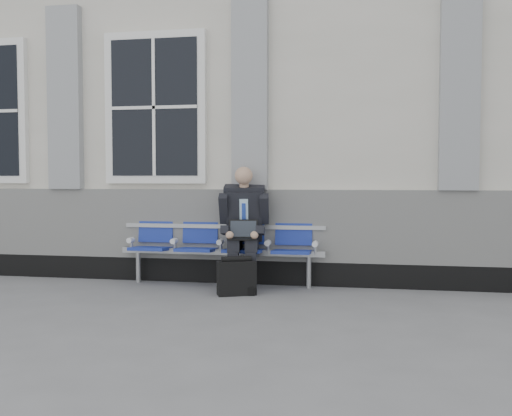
# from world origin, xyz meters

# --- Properties ---
(ground) EXTENTS (70.00, 70.00, 0.00)m
(ground) POSITION_xyz_m (0.00, 0.00, 0.00)
(ground) COLOR slate
(ground) RESTS_ON ground
(station_building) EXTENTS (14.40, 4.40, 4.49)m
(station_building) POSITION_xyz_m (-0.02, 3.47, 2.22)
(station_building) COLOR silver
(station_building) RESTS_ON ground
(bench) EXTENTS (2.60, 0.47, 0.91)m
(bench) POSITION_xyz_m (1.26, 1.32, 0.55)
(bench) COLOR #9EA0A3
(bench) RESTS_ON ground
(businessman) EXTENTS (0.63, 0.85, 1.48)m
(businessman) POSITION_xyz_m (1.57, 1.19, 0.79)
(businessman) COLOR black
(businessman) RESTS_ON ground
(briefcase) EXTENTS (0.47, 0.34, 0.45)m
(briefcase) POSITION_xyz_m (1.58, 0.74, 0.21)
(briefcase) COLOR black
(briefcase) RESTS_ON ground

